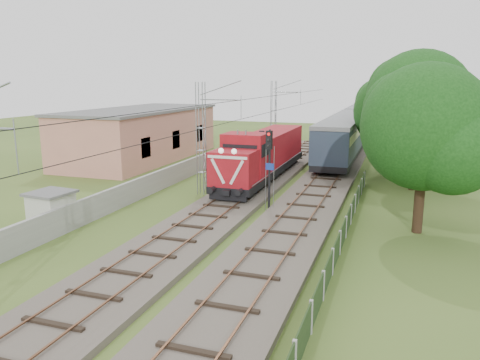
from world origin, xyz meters
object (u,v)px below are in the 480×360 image
at_px(locomotive, 263,154).
at_px(relay_hut, 52,211).
at_px(signal_post, 269,156).
at_px(coach_rake, 364,116).

height_order(locomotive, relay_hut, locomotive).
bearing_deg(signal_post, locomotive, 108.39).
xyz_separation_m(locomotive, coach_rake, (5.00, 37.99, 0.44)).
distance_m(locomotive, relay_hut, 17.72).
height_order(locomotive, coach_rake, locomotive).
relative_size(signal_post, relay_hut, 2.21).
relative_size(coach_rake, relay_hut, 31.01).
bearing_deg(relay_hut, locomotive, 65.26).
bearing_deg(coach_rake, relay_hut, -102.92).
bearing_deg(relay_hut, coach_rake, 77.08).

